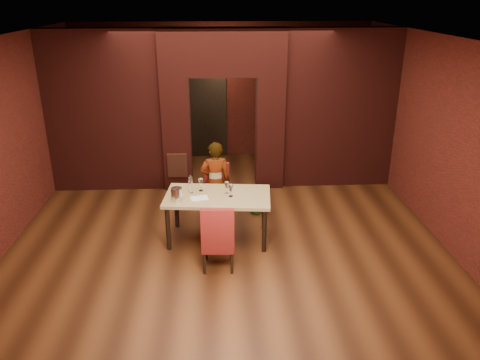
# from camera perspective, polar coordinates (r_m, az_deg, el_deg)

# --- Properties ---
(floor) EXTENTS (8.00, 8.00, 0.00)m
(floor) POSITION_cam_1_polar(r_m,az_deg,el_deg) (8.19, -1.65, -5.85)
(floor) COLOR #4B2712
(floor) RESTS_ON ground
(ceiling) EXTENTS (7.00, 8.00, 0.04)m
(ceiling) POSITION_cam_1_polar(r_m,az_deg,el_deg) (7.28, -1.94, 17.05)
(ceiling) COLOR silver
(ceiling) RESTS_ON ground
(wall_back) EXTENTS (7.00, 0.04, 3.20)m
(wall_back) POSITION_cam_1_polar(r_m,az_deg,el_deg) (11.47, -2.25, 10.76)
(wall_back) COLOR maroon
(wall_back) RESTS_ON ground
(wall_front) EXTENTS (7.00, 0.04, 3.20)m
(wall_front) POSITION_cam_1_polar(r_m,az_deg,el_deg) (3.94, -0.42, -12.35)
(wall_front) COLOR maroon
(wall_front) RESTS_ON ground
(wall_left) EXTENTS (0.04, 8.00, 3.20)m
(wall_left) POSITION_cam_1_polar(r_m,az_deg,el_deg) (8.29, -26.81, 4.02)
(wall_left) COLOR maroon
(wall_left) RESTS_ON ground
(wall_right) EXTENTS (0.04, 8.00, 3.20)m
(wall_right) POSITION_cam_1_polar(r_m,az_deg,el_deg) (8.41, 22.90, 4.89)
(wall_right) COLOR maroon
(wall_right) RESTS_ON ground
(pillar_left) EXTENTS (0.55, 0.55, 2.30)m
(pillar_left) POSITION_cam_1_polar(r_m,az_deg,el_deg) (9.66, -7.70, 5.70)
(pillar_left) COLOR maroon
(pillar_left) RESTS_ON ground
(pillar_right) EXTENTS (0.55, 0.55, 2.30)m
(pillar_right) POSITION_cam_1_polar(r_m,az_deg,el_deg) (9.69, 3.63, 5.90)
(pillar_right) COLOR maroon
(pillar_right) RESTS_ON ground
(lintel) EXTENTS (2.45, 0.55, 0.90)m
(lintel) POSITION_cam_1_polar(r_m,az_deg,el_deg) (9.31, -2.16, 15.33)
(lintel) COLOR maroon
(lintel) RESTS_ON ground
(wing_wall_left) EXTENTS (2.28, 0.35, 3.20)m
(wing_wall_left) POSITION_cam_1_polar(r_m,az_deg,el_deg) (9.77, -16.19, 7.94)
(wing_wall_left) COLOR maroon
(wing_wall_left) RESTS_ON ground
(wing_wall_right) EXTENTS (2.28, 0.35, 3.20)m
(wing_wall_right) POSITION_cam_1_polar(r_m,az_deg,el_deg) (9.84, 11.99, 8.42)
(wing_wall_right) COLOR maroon
(wing_wall_right) RESTS_ON ground
(vent_panel) EXTENTS (0.40, 0.03, 0.50)m
(vent_panel) POSITION_cam_1_polar(r_m,az_deg,el_deg) (9.57, -7.65, 1.75)
(vent_panel) COLOR brown
(vent_panel) RESTS_ON ground
(rear_door) EXTENTS (0.90, 0.08, 2.10)m
(rear_door) POSITION_cam_1_polar(r_m,az_deg,el_deg) (11.53, -4.21, 7.98)
(rear_door) COLOR black
(rear_door) RESTS_ON ground
(rear_door_frame) EXTENTS (1.02, 0.04, 2.22)m
(rear_door_frame) POSITION_cam_1_polar(r_m,az_deg,el_deg) (11.49, -4.22, 7.93)
(rear_door_frame) COLOR black
(rear_door_frame) RESTS_ON ground
(dining_table) EXTENTS (1.76, 1.10, 0.79)m
(dining_table) POSITION_cam_1_polar(r_m,az_deg,el_deg) (7.69, -2.69, -4.52)
(dining_table) COLOR tan
(dining_table) RESTS_ON ground
(chair_far) EXTENTS (0.51, 0.51, 1.00)m
(chair_far) POSITION_cam_1_polar(r_m,az_deg,el_deg) (8.36, -2.99, -1.50)
(chair_far) COLOR maroon
(chair_far) RESTS_ON ground
(chair_near) EXTENTS (0.49, 0.49, 1.04)m
(chair_near) POSITION_cam_1_polar(r_m,az_deg,el_deg) (6.87, -2.67, -6.80)
(chair_near) COLOR maroon
(chair_near) RESTS_ON ground
(person_seated) EXTENTS (0.56, 0.40, 1.45)m
(person_seated) POSITION_cam_1_polar(r_m,az_deg,el_deg) (8.22, -3.03, -0.20)
(person_seated) COLOR silver
(person_seated) RESTS_ON ground
(wine_glass_a) EXTENTS (0.08, 0.08, 0.21)m
(wine_glass_a) POSITION_cam_1_polar(r_m,az_deg,el_deg) (7.67, -4.80, -0.59)
(wine_glass_a) COLOR silver
(wine_glass_a) RESTS_ON dining_table
(wine_glass_b) EXTENTS (0.08, 0.08, 0.19)m
(wine_glass_b) POSITION_cam_1_polar(r_m,az_deg,el_deg) (7.56, -1.62, -0.91)
(wine_glass_b) COLOR white
(wine_glass_b) RESTS_ON dining_table
(wine_glass_c) EXTENTS (0.08, 0.08, 0.20)m
(wine_glass_c) POSITION_cam_1_polar(r_m,az_deg,el_deg) (7.43, -1.15, -1.29)
(wine_glass_c) COLOR white
(wine_glass_c) RESTS_ON dining_table
(tasting_sheet) EXTENTS (0.30, 0.25, 0.00)m
(tasting_sheet) POSITION_cam_1_polar(r_m,az_deg,el_deg) (7.43, -4.97, -2.21)
(tasting_sheet) COLOR silver
(tasting_sheet) RESTS_ON dining_table
(wine_bucket) EXTENTS (0.18, 0.18, 0.22)m
(wine_bucket) POSITION_cam_1_polar(r_m,az_deg,el_deg) (7.33, -7.72, -1.76)
(wine_bucket) COLOR silver
(wine_bucket) RESTS_ON dining_table
(water_bottle) EXTENTS (0.07, 0.07, 0.30)m
(water_bottle) POSITION_cam_1_polar(r_m,az_deg,el_deg) (7.59, -6.05, -0.51)
(water_bottle) COLOR white
(water_bottle) RESTS_ON dining_table
(potted_plant) EXTENTS (0.52, 0.52, 0.44)m
(potted_plant) POSITION_cam_1_polar(r_m,az_deg,el_deg) (8.65, 1.98, -2.68)
(potted_plant) COLOR #2B5C23
(potted_plant) RESTS_ON ground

